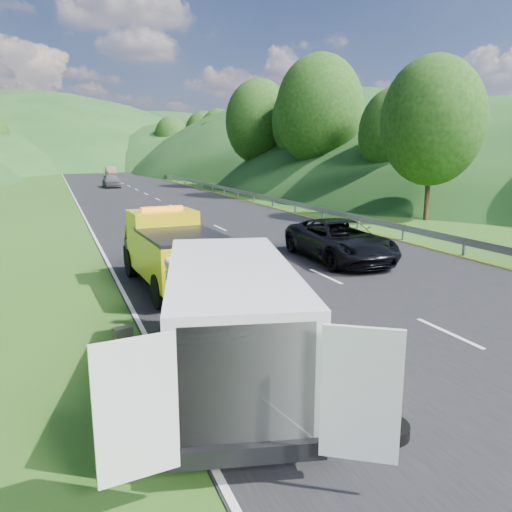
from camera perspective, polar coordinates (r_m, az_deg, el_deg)
name	(u,v)px	position (r m, az deg, el deg)	size (l,w,h in m)	color
ground	(302,324)	(13.07, 5.23, -7.70)	(320.00, 320.00, 0.00)	#38661E
road_surface	(146,194)	(51.83, -12.45, 6.93)	(14.00, 200.00, 0.02)	black
guardrail	(186,184)	(65.54, -8.00, 8.11)	(0.06, 140.00, 1.52)	gray
tree_line_right	(255,179)	(76.62, -0.06, 8.79)	(14.00, 140.00, 14.00)	#35601C
hills_backdrop	(98,166)	(146.18, -17.57, 9.81)	(201.00, 288.60, 44.00)	#2D5B23
tow_truck	(172,250)	(16.34, -9.55, 0.70)	(2.51, 5.98, 2.52)	black
white_van	(230,317)	(9.36, -3.01, -7.02)	(4.48, 7.23, 2.39)	black
woman	(174,326)	(13.04, -9.38, -7.86)	(0.65, 0.48, 1.79)	silver
child	(204,334)	(12.40, -5.93, -8.83)	(0.51, 0.40, 1.06)	tan
worker	(359,449)	(8.19, 11.64, -20.79)	(1.02, 0.58, 1.57)	black
suitcase	(123,341)	(11.39, -14.93, -9.40)	(0.40, 0.22, 0.64)	#504A3C
spare_tire	(385,436)	(8.58, 14.56, -19.31)	(0.74, 0.74, 0.20)	black
passing_suv	(339,260)	(20.53, 9.49, -0.49)	(2.69, 5.83, 1.62)	black
dist_car_a	(112,188)	(61.88, -16.16, 7.53)	(1.90, 4.73, 1.61)	#4E4E53
dist_car_b	(111,176)	(90.58, -16.23, 8.82)	(1.60, 4.60, 1.52)	brown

